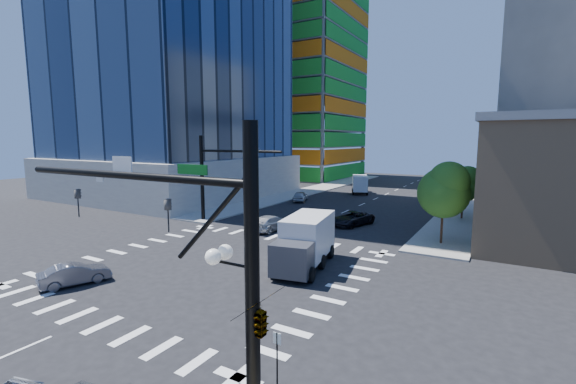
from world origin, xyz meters
The scene contains 16 objects.
ground centered at (0.00, 0.00, 0.00)m, with size 160.00×160.00×0.00m, color black.
road_markings centered at (0.00, 0.00, 0.01)m, with size 20.00×20.00×0.01m, color silver.
sidewalk_ne centered at (12.50, 40.00, 0.07)m, with size 5.00×60.00×0.15m, color gray.
sidewalk_nw centered at (-12.50, 40.00, 0.07)m, with size 5.00×60.00×0.15m, color gray.
construction_building centered at (-27.41, 61.93, 24.61)m, with size 25.16×34.50×70.60m.
signal_mast_se centered at (10.60, -11.50, 5.01)m, with size 10.51×2.48×9.00m.
signal_mast_nw centered at (-10.00, 11.50, 5.49)m, with size 10.20×0.40×9.00m.
tree_south centered at (12.63, 13.90, 4.69)m, with size 4.16×4.16×6.82m.
tree_north centered at (12.93, 25.90, 3.99)m, with size 3.54×3.52×5.78m.
no_parking_sign centered at (10.70, -9.00, 1.38)m, with size 0.30×0.06×2.20m.
car_nb_far centered at (3.46, 17.29, 0.71)m, with size 2.35×5.09×1.41m, color black.
car_sb_near centered at (-2.56, 11.27, 0.72)m, with size 2.03×4.98×1.45m, color silver.
car_sb_mid centered at (-8.50, 28.21, 0.74)m, with size 1.74×4.32×1.47m, color #ACB1B4.
car_sb_cross centered at (-5.16, -6.59, 0.65)m, with size 1.37×3.92×1.29m, color #56555B.
box_truck_near centered at (5.33, 3.08, 1.52)m, with size 3.95×6.94×3.43m.
box_truck_far centered at (-4.15, 40.60, 1.32)m, with size 4.36×6.17×2.98m.
Camera 1 is at (17.18, -19.39, 8.66)m, focal length 24.00 mm.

